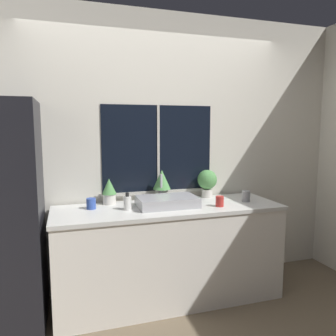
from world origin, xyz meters
The scene contains 13 objects.
ground_plane centered at (0.00, 0.00, 0.00)m, with size 14.00×14.00×0.00m, color brown.
wall_back centered at (0.00, 0.71, 1.35)m, with size 8.00×0.09×2.70m.
wall_right centered at (1.98, 1.50, 1.35)m, with size 0.06×7.00×2.70m.
counter centered at (0.00, 0.32, 0.44)m, with size 2.06×0.66×0.88m.
refrigerator centered at (-1.39, 0.34, 0.90)m, with size 0.63×0.72×1.80m.
sink centered at (-0.02, 0.32, 0.93)m, with size 0.53×0.38×0.27m.
potted_plant_left centered at (-0.50, 0.57, 1.01)m, with size 0.13×0.13×0.24m.
potted_plant_center centered at (0.01, 0.57, 1.05)m, with size 0.17×0.17×0.30m.
potted_plant_right centered at (0.49, 0.57, 1.05)m, with size 0.20×0.20×0.28m.
soap_bottle centered at (-0.38, 0.30, 0.94)m, with size 0.07×0.07×0.15m.
mug_blue centered at (-0.68, 0.43, 0.93)m, with size 0.08×0.08×0.09m.
mug_grey centered at (0.77, 0.28, 0.93)m, with size 0.08×0.08×0.10m.
mug_red centered at (0.44, 0.18, 0.93)m, with size 0.07×0.07×0.09m.
Camera 1 is at (-0.87, -2.45, 1.60)m, focal length 35.00 mm.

